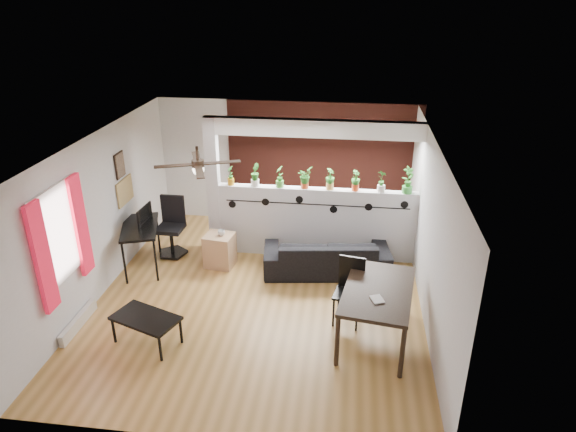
{
  "coord_description": "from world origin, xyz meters",
  "views": [
    {
      "loc": [
        1.37,
        -7.08,
        4.68
      ],
      "look_at": [
        0.39,
        0.6,
        1.19
      ],
      "focal_mm": 32.0,
      "sensor_mm": 36.0,
      "label": 1
    }
  ],
  "objects_px": {
    "office_chair": "(172,230)",
    "potted_plant_1": "(255,174)",
    "sofa": "(327,256)",
    "cup": "(221,233)",
    "cube_shelf": "(220,250)",
    "folding_chair": "(350,284)",
    "potted_plant_2": "(280,176)",
    "potted_plant_6": "(382,180)",
    "potted_plant_0": "(230,175)",
    "ceiling_fan": "(198,166)",
    "potted_plant_7": "(408,179)",
    "dining_table": "(378,295)",
    "coffee_table": "(146,320)",
    "potted_plant_3": "(305,177)",
    "potted_plant_4": "(330,178)",
    "potted_plant_5": "(356,180)",
    "computer_desk": "(140,230)"
  },
  "relations": [
    {
      "from": "potted_plant_1",
      "to": "cup",
      "type": "distance_m",
      "value": 1.21
    },
    {
      "from": "cup",
      "to": "folding_chair",
      "type": "distance_m",
      "value": 2.68
    },
    {
      "from": "potted_plant_4",
      "to": "potted_plant_7",
      "type": "xyz_separation_m",
      "value": [
        1.35,
        0.0,
        0.05
      ]
    },
    {
      "from": "cube_shelf",
      "to": "potted_plant_1",
      "type": "bearing_deg",
      "value": 54.17
    },
    {
      "from": "potted_plant_0",
      "to": "folding_chair",
      "type": "bearing_deg",
      "value": -41.28
    },
    {
      "from": "potted_plant_1",
      "to": "computer_desk",
      "type": "height_order",
      "value": "potted_plant_1"
    },
    {
      "from": "cube_shelf",
      "to": "potted_plant_7",
      "type": "bearing_deg",
      "value": 17.92
    },
    {
      "from": "cube_shelf",
      "to": "potted_plant_0",
      "type": "bearing_deg",
      "value": 86.6
    },
    {
      "from": "coffee_table",
      "to": "sofa",
      "type": "bearing_deg",
      "value": 44.25
    },
    {
      "from": "ceiling_fan",
      "to": "computer_desk",
      "type": "relative_size",
      "value": 0.94
    },
    {
      "from": "potted_plant_7",
      "to": "office_chair",
      "type": "distance_m",
      "value": 4.42
    },
    {
      "from": "coffee_table",
      "to": "potted_plant_6",
      "type": "bearing_deg",
      "value": 41.46
    },
    {
      "from": "potted_plant_0",
      "to": "cube_shelf",
      "type": "height_order",
      "value": "potted_plant_0"
    },
    {
      "from": "potted_plant_0",
      "to": "potted_plant_5",
      "type": "xyz_separation_m",
      "value": [
        2.26,
        -0.0,
        0.01
      ]
    },
    {
      "from": "potted_plant_5",
      "to": "office_chair",
      "type": "relative_size",
      "value": 0.33
    },
    {
      "from": "potted_plant_7",
      "to": "office_chair",
      "type": "bearing_deg",
      "value": -176.34
    },
    {
      "from": "computer_desk",
      "to": "folding_chair",
      "type": "distance_m",
      "value": 3.87
    },
    {
      "from": "potted_plant_4",
      "to": "cup",
      "type": "distance_m",
      "value": 2.16
    },
    {
      "from": "potted_plant_2",
      "to": "potted_plant_6",
      "type": "relative_size",
      "value": 1.01
    },
    {
      "from": "office_chair",
      "to": "potted_plant_1",
      "type": "bearing_deg",
      "value": 9.93
    },
    {
      "from": "potted_plant_2",
      "to": "folding_chair",
      "type": "height_order",
      "value": "potted_plant_2"
    },
    {
      "from": "dining_table",
      "to": "folding_chair",
      "type": "relative_size",
      "value": 1.6
    },
    {
      "from": "potted_plant_0",
      "to": "potted_plant_6",
      "type": "bearing_deg",
      "value": -0.0
    },
    {
      "from": "potted_plant_2",
      "to": "cup",
      "type": "relative_size",
      "value": 3.22
    },
    {
      "from": "potted_plant_1",
      "to": "coffee_table",
      "type": "bearing_deg",
      "value": -109.69
    },
    {
      "from": "potted_plant_6",
      "to": "coffee_table",
      "type": "relative_size",
      "value": 0.38
    },
    {
      "from": "potted_plant_3",
      "to": "potted_plant_0",
      "type": "bearing_deg",
      "value": -180.0
    },
    {
      "from": "potted_plant_1",
      "to": "potted_plant_3",
      "type": "xyz_separation_m",
      "value": [
        0.9,
        0.0,
        -0.01
      ]
    },
    {
      "from": "sofa",
      "to": "coffee_table",
      "type": "relative_size",
      "value": 1.99
    },
    {
      "from": "potted_plant_1",
      "to": "potted_plant_5",
      "type": "height_order",
      "value": "potted_plant_1"
    },
    {
      "from": "potted_plant_3",
      "to": "potted_plant_4",
      "type": "distance_m",
      "value": 0.45
    },
    {
      "from": "computer_desk",
      "to": "coffee_table",
      "type": "height_order",
      "value": "computer_desk"
    },
    {
      "from": "ceiling_fan",
      "to": "sofa",
      "type": "xyz_separation_m",
      "value": [
        1.84,
        1.23,
        -2.01
      ]
    },
    {
      "from": "potted_plant_3",
      "to": "cube_shelf",
      "type": "xyz_separation_m",
      "value": [
        -1.47,
        -0.6,
        -1.25
      ]
    },
    {
      "from": "sofa",
      "to": "cup",
      "type": "relative_size",
      "value": 16.75
    },
    {
      "from": "potted_plant_6",
      "to": "sofa",
      "type": "xyz_separation_m",
      "value": [
        -0.89,
        -0.57,
        -1.25
      ]
    },
    {
      "from": "potted_plant_4",
      "to": "potted_plant_6",
      "type": "height_order",
      "value": "potted_plant_6"
    },
    {
      "from": "potted_plant_0",
      "to": "potted_plant_4",
      "type": "xyz_separation_m",
      "value": [
        1.81,
        -0.0,
        0.01
      ]
    },
    {
      "from": "potted_plant_1",
      "to": "potted_plant_4",
      "type": "relative_size",
      "value": 1.08
    },
    {
      "from": "potted_plant_1",
      "to": "sofa",
      "type": "distance_m",
      "value": 1.95
    },
    {
      "from": "potted_plant_5",
      "to": "cup",
      "type": "distance_m",
      "value": 2.56
    },
    {
      "from": "potted_plant_4",
      "to": "coffee_table",
      "type": "bearing_deg",
      "value": -129.43
    },
    {
      "from": "potted_plant_0",
      "to": "cup",
      "type": "distance_m",
      "value": 1.07
    },
    {
      "from": "potted_plant_7",
      "to": "sofa",
      "type": "xyz_separation_m",
      "value": [
        -1.34,
        -0.57,
        -1.3
      ]
    },
    {
      "from": "potted_plant_3",
      "to": "computer_desk",
      "type": "distance_m",
      "value": 3.06
    },
    {
      "from": "cube_shelf",
      "to": "ceiling_fan",
      "type": "bearing_deg",
      "value": -77.9
    },
    {
      "from": "folding_chair",
      "to": "potted_plant_6",
      "type": "bearing_deg",
      "value": 76.55
    },
    {
      "from": "potted_plant_1",
      "to": "cup",
      "type": "relative_size",
      "value": 3.35
    },
    {
      "from": "sofa",
      "to": "coffee_table",
      "type": "bearing_deg",
      "value": 36.61
    },
    {
      "from": "potted_plant_7",
      "to": "dining_table",
      "type": "height_order",
      "value": "potted_plant_7"
    }
  ]
}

